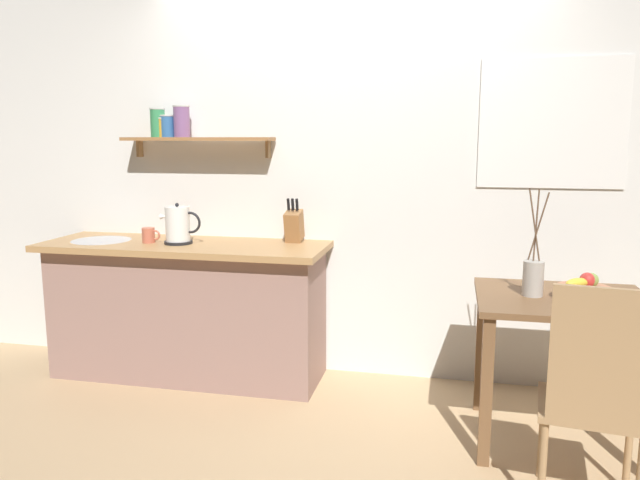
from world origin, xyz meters
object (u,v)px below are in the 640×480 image
(dining_chair_near, at_px, (594,393))
(twig_vase, at_px, (533,277))
(dining_table, at_px, (562,324))
(coffee_mug_by_sink, at_px, (149,235))
(knife_block, at_px, (294,225))
(fruit_bowl, at_px, (584,290))
(electric_kettle, at_px, (178,225))

(dining_chair_near, xyz_separation_m, twig_vase, (-0.18, 0.63, 0.33))
(dining_table, bearing_deg, coffee_mug_by_sink, 171.10)
(dining_chair_near, relative_size, knife_block, 3.48)
(dining_table, height_order, knife_block, knife_block)
(twig_vase, bearing_deg, knife_block, 156.91)
(dining_table, relative_size, fruit_bowl, 3.22)
(fruit_bowl, xyz_separation_m, electric_kettle, (-2.33, 0.42, 0.19))
(dining_chair_near, height_order, fruit_bowl, dining_chair_near)
(dining_table, distance_m, fruit_bowl, 0.21)
(twig_vase, xyz_separation_m, knife_block, (-1.39, 0.59, 0.13))
(twig_vase, height_order, coffee_mug_by_sink, twig_vase)
(fruit_bowl, height_order, twig_vase, twig_vase)
(knife_block, distance_m, coffee_mug_by_sink, 0.93)
(electric_kettle, bearing_deg, twig_vase, -10.48)
(dining_chair_near, bearing_deg, fruit_bowl, 84.39)
(dining_chair_near, xyz_separation_m, coffee_mug_by_sink, (-2.47, 1.02, 0.40))
(twig_vase, bearing_deg, fruit_bowl, -7.40)
(twig_vase, relative_size, coffee_mug_by_sink, 4.44)
(electric_kettle, distance_m, coffee_mug_by_sink, 0.21)
(dining_chair_near, distance_m, twig_vase, 0.74)
(twig_vase, relative_size, knife_block, 1.89)
(knife_block, bearing_deg, twig_vase, -23.09)
(fruit_bowl, distance_m, twig_vase, 0.24)
(twig_vase, xyz_separation_m, electric_kettle, (-2.09, 0.39, 0.14))
(dining_table, xyz_separation_m, coffee_mug_by_sink, (-2.45, 0.38, 0.31))
(fruit_bowl, height_order, coffee_mug_by_sink, coffee_mug_by_sink)
(dining_chair_near, height_order, twig_vase, twig_vase)
(fruit_bowl, xyz_separation_m, knife_block, (-1.63, 0.62, 0.18))
(dining_chair_near, bearing_deg, twig_vase, 105.62)
(twig_vase, distance_m, coffee_mug_by_sink, 2.33)
(twig_vase, relative_size, electric_kettle, 2.01)
(twig_vase, xyz_separation_m, coffee_mug_by_sink, (-2.30, 0.38, 0.07))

